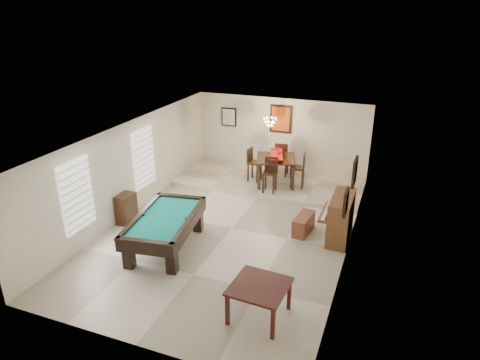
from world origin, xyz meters
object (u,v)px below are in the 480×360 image
Objects in this scene: dining_chair_south at (270,175)px; dining_chair_north at (282,159)px; piano_bench at (303,224)px; square_table at (259,301)px; flower_vase at (276,151)px; dining_table at (276,169)px; dining_chair_west at (255,165)px; chandelier at (270,119)px; upright_piano at (335,217)px; pool_table at (166,233)px; apothecary_chest at (126,208)px; dining_chair_east at (298,170)px.

dining_chair_south is 1.51m from dining_chair_north.
square_table is at bearing -90.64° from piano_bench.
flower_vase is at bearing 87.01° from dining_chair_south.
dining_table is 1.12× the size of dining_chair_south.
chandelier is at bearing -68.74° from dining_chair_west.
upright_piano is at bearing 3.18° from piano_bench.
pool_table is at bearing -114.17° from dining_chair_south.
piano_bench is at bearing 109.26° from dining_chair_north.
dining_chair_south is at bearing 45.01° from apothecary_chest.
flower_vase is at bearing -23.01° from chandelier.
flower_vase is at bearing 180.00° from dining_table.
dining_chair_east reaches higher than piano_bench.
dining_chair_south reaches higher than pool_table.
apothecary_chest is 5.49m from dining_chair_north.
dining_chair_west is 1.60m from chandelier.
flower_vase is 0.19× the size of dining_chair_north.
dining_chair_east is (0.72, -0.04, 0.06)m from dining_table.
square_table is 6.72m from chandelier.
upright_piano is 1.27× the size of dining_chair_west.
piano_bench is at bearing -59.65° from flower_vase.
dining_chair_west is (-2.21, 6.10, 0.31)m from square_table.
dining_chair_north reaches higher than apothecary_chest.
dining_chair_south is (0.01, -0.71, -0.57)m from flower_vase.
dining_table is 5.47× the size of flower_vase.
upright_piano is at bearing -124.77° from dining_chair_west.
square_table is 1.17× the size of piano_bench.
dining_table is 0.61m from flower_vase.
dining_chair_north is 1.13m from dining_chair_east.
flower_vase reaches higher than dining_chair_west.
dining_chair_east is (-1.59, 2.53, 0.11)m from upright_piano.
apothecary_chest is at bearing 51.20° from dining_chair_north.
flower_vase is at bearing 63.78° from pool_table.
dining_chair_south reaches higher than dining_chair_west.
dining_chair_south is (-1.52, 1.91, 0.42)m from piano_bench.
upright_piano is at bearing 76.85° from square_table.
dining_chair_west reaches higher than dining_table.
chandelier is (-0.28, 0.12, 1.58)m from dining_table.
pool_table is at bearing -107.18° from dining_table.
square_table is 6.34m from flower_vase.
dining_chair_south is (0.01, -0.71, 0.04)m from dining_table.
apothecary_chest is at bearing 152.94° from square_table.
chandelier reaches higher than square_table.
flower_vase is 0.92m from dining_chair_west.
dining_chair_north is at bearing 56.49° from apothecary_chest.
square_table is 0.94× the size of dining_chair_west.
piano_bench is (2.94, 1.93, -0.17)m from pool_table.
piano_bench is 3.91× the size of flower_vase.
dining_table is at bearing 63.78° from pool_table.
dining_chair_south is at bearing -54.78° from dining_chair_east.
pool_table is 2.40× the size of square_table.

